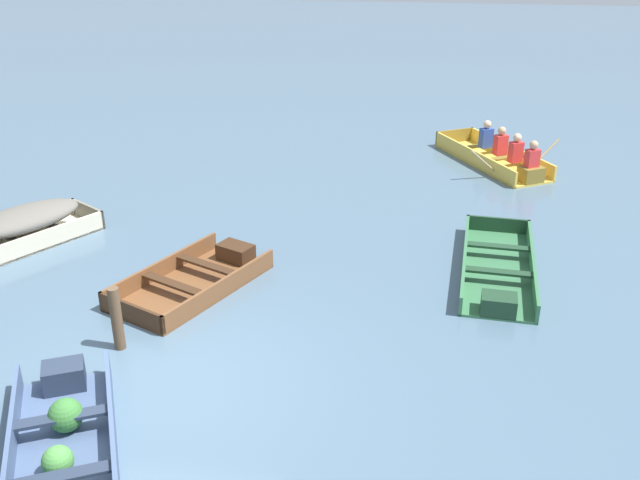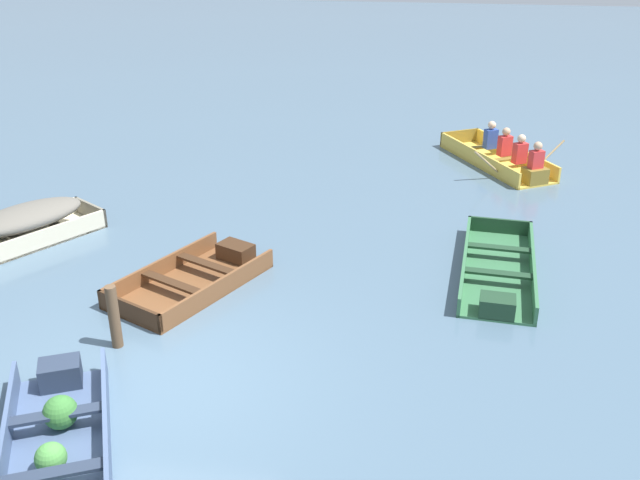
# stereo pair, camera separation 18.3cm
# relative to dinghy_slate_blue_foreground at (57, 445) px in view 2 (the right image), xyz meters

# --- Properties ---
(ground_plane) EXTENTS (80.00, 80.00, 0.00)m
(ground_plane) POSITION_rel_dinghy_slate_blue_foreground_xyz_m (0.56, 1.35, -0.14)
(ground_plane) COLOR slate
(dinghy_slate_blue_foreground) EXTENTS (2.28, 3.22, 0.42)m
(dinghy_slate_blue_foreground) POSITION_rel_dinghy_slate_blue_foreground_xyz_m (0.00, 0.00, 0.00)
(dinghy_slate_blue_foreground) COLOR #475B7F
(dinghy_slate_blue_foreground) RESTS_ON ground
(skiff_cream_near_moored) EXTENTS (2.14, 2.60, 0.64)m
(skiff_cream_near_moored) POSITION_rel_dinghy_slate_blue_foreground_xyz_m (-3.12, 4.91, 0.22)
(skiff_cream_near_moored) COLOR beige
(skiff_cream_near_moored) RESTS_ON ground
(skiff_green_mid_moored) EXTENTS (1.32, 3.14, 0.30)m
(skiff_green_mid_moored) POSITION_rel_dinghy_slate_blue_foreground_xyz_m (4.81, 4.86, -0.04)
(skiff_green_mid_moored) COLOR #387047
(skiff_green_mid_moored) RESTS_ON ground
(skiff_wooden_brown_far_moored) EXTENTS (2.18, 2.77, 0.31)m
(skiff_wooden_brown_far_moored) POSITION_rel_dinghy_slate_blue_foreground_xyz_m (0.23, 3.90, -0.04)
(skiff_wooden_brown_far_moored) COLOR brown
(skiff_wooden_brown_far_moored) RESTS_ON ground
(rowboat_yellow_with_crew) EXTENTS (2.67, 3.28, 0.92)m
(rowboat_yellow_with_crew) POSITION_rel_dinghy_slate_blue_foreground_xyz_m (5.24, 10.23, 0.09)
(rowboat_yellow_with_crew) COLOR #E5BC47
(rowboat_yellow_with_crew) RESTS_ON ground
(mooring_post) EXTENTS (0.15, 0.15, 0.89)m
(mooring_post) POSITION_rel_dinghy_slate_blue_foreground_xyz_m (-0.25, 2.08, 0.30)
(mooring_post) COLOR brown
(mooring_post) RESTS_ON ground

